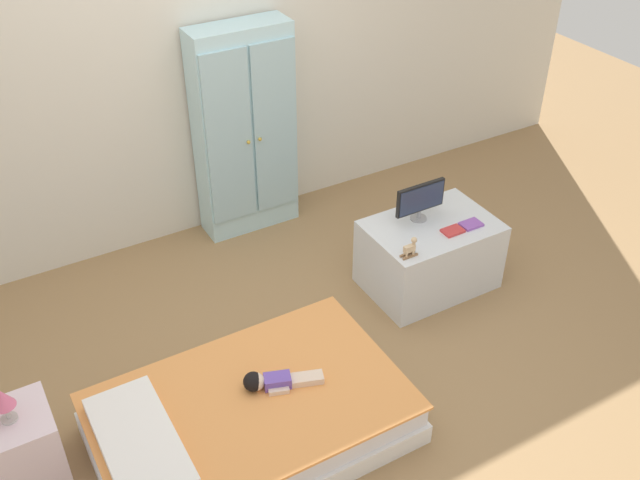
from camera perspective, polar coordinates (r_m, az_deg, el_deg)
ground_plane at (r=4.07m, az=-1.23°, el=-9.76°), size 10.00×10.00×0.02m
back_wall at (r=4.58m, az=-11.35°, el=15.32°), size 6.40×0.05×2.70m
bed at (r=3.65m, az=-5.38°, el=-13.73°), size 1.48×0.94×0.25m
pillow at (r=3.44m, az=-13.98°, el=-15.07°), size 0.32×0.68×0.06m
doll at (r=3.58m, az=-4.06°, el=-10.95°), size 0.38×0.20×0.10m
nightstand at (r=3.65m, az=-22.30°, el=-15.05°), size 0.33×0.33×0.43m
table_lamp at (r=3.41m, az=-23.57°, el=-11.39°), size 0.10×0.10×0.18m
wardrobe at (r=4.80m, az=-5.89°, el=8.43°), size 0.64×0.28×1.42m
tv_stand at (r=4.50m, az=8.53°, el=-1.14°), size 0.77×0.53×0.44m
tv_monitor at (r=4.34m, az=7.86°, el=3.17°), size 0.33×0.10×0.24m
rocking_horse_toy at (r=4.07m, az=7.10°, el=-0.60°), size 0.10×0.04×0.12m
book_red at (r=4.33m, az=10.34°, el=0.71°), size 0.13×0.09×0.01m
book_purple at (r=4.41m, az=11.73°, el=1.21°), size 0.13×0.09×0.01m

